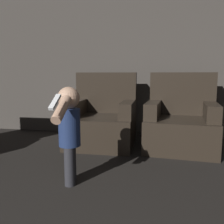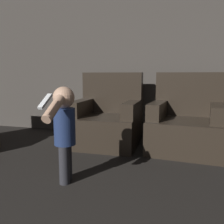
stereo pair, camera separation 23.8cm
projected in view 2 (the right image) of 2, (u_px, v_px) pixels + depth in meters
The scene contains 4 objects.
wall_back at pixel (136, 51), 3.81m from camera, with size 8.40×0.05×2.60m.
armchair_left at pixel (107, 120), 3.41m from camera, with size 0.87×0.85×0.98m.
armchair_right at pixel (186, 125), 3.13m from camera, with size 0.93×0.91×0.98m.
person_toddler at pixel (64, 127), 2.16m from camera, with size 0.19×0.58×0.85m.
Camera 2 is at (0.72, 0.65, 0.95)m, focal length 40.00 mm.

